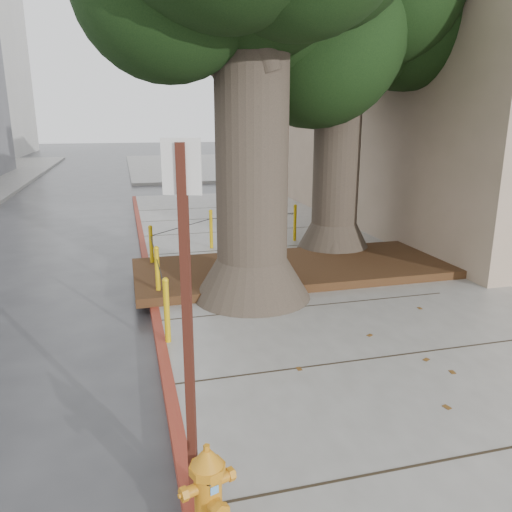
{
  "coord_description": "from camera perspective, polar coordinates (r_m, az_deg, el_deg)",
  "views": [
    {
      "loc": [
        -2.35,
        -5.33,
        3.15
      ],
      "look_at": [
        -0.43,
        1.93,
        1.1
      ],
      "focal_mm": 35.0,
      "sensor_mm": 36.0,
      "label": 1
    }
  ],
  "objects": [
    {
      "name": "tree_far",
      "position": [
        11.91,
        11.15,
        24.04
      ],
      "size": [
        4.5,
        3.8,
        7.17
      ],
      "color": "#4C3F33",
      "rests_on": "sidewalk_main"
    },
    {
      "name": "building_side_grey",
      "position": [
        44.66,
        19.29,
        18.13
      ],
      "size": [
        12.0,
        14.0,
        12.0
      ],
      "primitive_type": "cube",
      "color": "slate",
      "rests_on": "ground"
    },
    {
      "name": "bollard_ring",
      "position": [
        10.13,
        -5.91,
        0.98
      ],
      "size": [
        3.79,
        5.39,
        0.95
      ],
      "color": "#CCA00B",
      "rests_on": "sidewalk_main"
    },
    {
      "name": "fire_hydrant",
      "position": [
        4.1,
        -5.48,
        -25.0
      ],
      "size": [
        0.39,
        0.38,
        0.73
      ],
      "rotation": [
        0.0,
        0.0,
        0.32
      ],
      "color": "orange",
      "rests_on": "sidewalk_main"
    },
    {
      "name": "building_side_white",
      "position": [
        36.33,
        16.28,
        16.83
      ],
      "size": [
        10.0,
        10.0,
        9.0
      ],
      "primitive_type": "cube",
      "color": "silver",
      "rests_on": "ground"
    },
    {
      "name": "car_red",
      "position": [
        28.28,
        14.7,
        9.57
      ],
      "size": [
        3.58,
        1.49,
        1.15
      ],
      "primitive_type": "imported",
      "rotation": [
        0.0,
        0.0,
        1.49
      ],
      "color": "maroon",
      "rests_on": "ground"
    },
    {
      "name": "planter_bed",
      "position": [
        10.21,
        4.42,
        -1.39
      ],
      "size": [
        6.4,
        2.6,
        0.16
      ],
      "primitive_type": "cube",
      "color": "black",
      "rests_on": "sidewalk_main"
    },
    {
      "name": "sidewalk_far",
      "position": [
        36.43,
        -1.5,
        10.43
      ],
      "size": [
        16.0,
        20.0,
        0.15
      ],
      "primitive_type": "cube",
      "color": "slate",
      "rests_on": "ground"
    },
    {
      "name": "curb_red",
      "position": [
        8.42,
        -11.44,
        -6.47
      ],
      "size": [
        0.14,
        26.0,
        0.16
      ],
      "primitive_type": "cube",
      "color": "maroon",
      "rests_on": "ground"
    },
    {
      "name": "signpost",
      "position": [
        3.86,
        -7.91,
        -5.7
      ],
      "size": [
        0.27,
        0.13,
        2.88
      ],
      "rotation": [
        0.0,
        0.0,
        -0.37
      ],
      "color": "#471911",
      "rests_on": "sidewalk_main"
    },
    {
      "name": "ground",
      "position": [
        6.62,
        8.13,
        -13.31
      ],
      "size": [
        140.0,
        140.0,
        0.0
      ],
      "primitive_type": "plane",
      "color": "#28282B",
      "rests_on": "ground"
    },
    {
      "name": "car_silver",
      "position": [
        25.53,
        4.03,
        9.5
      ],
      "size": [
        3.52,
        1.45,
        1.2
      ],
      "primitive_type": "imported",
      "rotation": [
        0.0,
        0.0,
        1.58
      ],
      "color": "#B0B0B5",
      "rests_on": "ground"
    }
  ]
}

